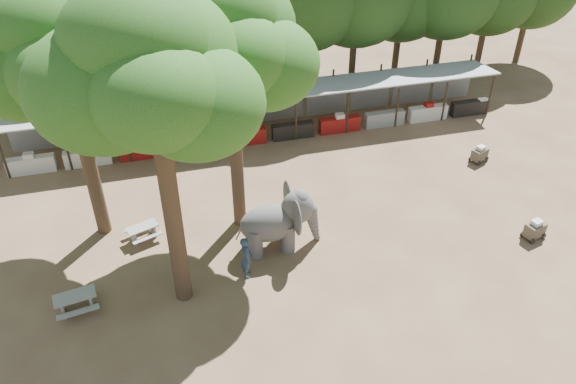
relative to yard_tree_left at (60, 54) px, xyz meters
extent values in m
plane|color=brown|center=(9.13, -7.19, -8.20)|extent=(100.00, 100.00, 0.00)
cube|color=gray|center=(9.13, 6.81, -5.70)|extent=(28.00, 2.99, 0.39)
cylinder|color=#2D2319|center=(-3.47, 5.46, -7.00)|extent=(0.12, 0.12, 2.40)
cylinder|color=#2D2319|center=(-3.47, 8.16, -6.80)|extent=(0.12, 0.12, 2.80)
cube|color=silver|center=(-3.47, 5.71, -7.75)|extent=(2.38, 0.50, 0.90)
cube|color=gray|center=(-3.47, 8.11, -7.20)|extent=(2.52, 0.12, 2.00)
cylinder|color=#2D2319|center=(-0.67, 5.46, -7.00)|extent=(0.12, 0.12, 2.40)
cylinder|color=#2D2319|center=(-0.67, 8.16, -6.80)|extent=(0.12, 0.12, 2.80)
cube|color=silver|center=(-0.67, 5.71, -7.75)|extent=(2.38, 0.50, 0.90)
cube|color=gray|center=(-0.67, 8.11, -7.20)|extent=(2.52, 0.12, 2.00)
cylinder|color=#2D2319|center=(2.13, 5.46, -7.00)|extent=(0.12, 0.12, 2.40)
cylinder|color=#2D2319|center=(2.13, 8.16, -6.80)|extent=(0.12, 0.12, 2.80)
cube|color=maroon|center=(2.13, 5.71, -7.75)|extent=(2.38, 0.50, 0.90)
cube|color=gray|center=(2.13, 8.11, -7.20)|extent=(2.52, 0.12, 2.00)
cylinder|color=#2D2319|center=(4.93, 5.46, -7.00)|extent=(0.12, 0.12, 2.40)
cylinder|color=#2D2319|center=(4.93, 8.16, -6.80)|extent=(0.12, 0.12, 2.80)
cube|color=black|center=(4.93, 5.71, -7.75)|extent=(2.38, 0.50, 0.90)
cube|color=gray|center=(4.93, 8.11, -7.20)|extent=(2.52, 0.12, 2.00)
cylinder|color=#2D2319|center=(7.73, 5.46, -7.00)|extent=(0.12, 0.12, 2.40)
cylinder|color=#2D2319|center=(7.73, 8.16, -6.80)|extent=(0.12, 0.12, 2.80)
cube|color=maroon|center=(7.73, 5.71, -7.75)|extent=(2.38, 0.50, 0.90)
cube|color=gray|center=(7.73, 8.11, -7.20)|extent=(2.52, 0.12, 2.00)
cylinder|color=#2D2319|center=(10.53, 5.46, -7.00)|extent=(0.12, 0.12, 2.40)
cylinder|color=#2D2319|center=(10.53, 8.16, -6.80)|extent=(0.12, 0.12, 2.80)
cube|color=black|center=(10.53, 5.71, -7.75)|extent=(2.38, 0.50, 0.90)
cube|color=gray|center=(10.53, 8.11, -7.20)|extent=(2.52, 0.12, 2.00)
cylinder|color=#2D2319|center=(13.33, 5.46, -7.00)|extent=(0.12, 0.12, 2.40)
cylinder|color=#2D2319|center=(13.33, 8.16, -6.80)|extent=(0.12, 0.12, 2.80)
cube|color=maroon|center=(13.33, 5.71, -7.75)|extent=(2.38, 0.50, 0.90)
cube|color=gray|center=(13.33, 8.11, -7.20)|extent=(2.52, 0.12, 2.00)
cylinder|color=#2D2319|center=(16.13, 5.46, -7.00)|extent=(0.12, 0.12, 2.40)
cylinder|color=#2D2319|center=(16.13, 8.16, -6.80)|extent=(0.12, 0.12, 2.80)
cube|color=gray|center=(16.13, 5.71, -7.75)|extent=(2.38, 0.50, 0.90)
cube|color=gray|center=(16.13, 8.11, -7.20)|extent=(2.52, 0.12, 2.00)
cylinder|color=#2D2319|center=(18.93, 5.46, -7.00)|extent=(0.12, 0.12, 2.40)
cylinder|color=#2D2319|center=(18.93, 8.16, -6.80)|extent=(0.12, 0.12, 2.80)
cube|color=silver|center=(18.93, 5.71, -7.75)|extent=(2.38, 0.50, 0.90)
cube|color=gray|center=(18.93, 8.11, -7.20)|extent=(2.52, 0.12, 2.00)
cylinder|color=#2D2319|center=(21.73, 5.46, -7.00)|extent=(0.12, 0.12, 2.40)
cylinder|color=#2D2319|center=(21.73, 8.16, -6.80)|extent=(0.12, 0.12, 2.80)
cube|color=black|center=(21.73, 5.71, -7.75)|extent=(2.38, 0.50, 0.90)
cube|color=gray|center=(21.73, 8.11, -7.20)|extent=(2.52, 0.12, 2.00)
cylinder|color=#332316|center=(0.13, -0.19, -3.60)|extent=(0.60, 0.60, 9.20)
cone|color=#332316|center=(0.13, -0.19, 1.00)|extent=(0.57, 0.57, 2.88)
ellipsoid|color=#154D0C|center=(-1.27, 0.11, -0.38)|extent=(4.80, 4.80, 3.94)
ellipsoid|color=#154D0C|center=(1.33, -0.79, -0.78)|extent=(4.20, 4.20, 3.44)
ellipsoid|color=#154D0C|center=(0.33, 0.91, 0.22)|extent=(5.20, 5.20, 4.26)
ellipsoid|color=#154D0C|center=(0.13, -1.49, -0.08)|extent=(3.80, 3.80, 3.12)
ellipsoid|color=#154D0C|center=(-0.17, 0.01, 1.02)|extent=(4.40, 4.40, 3.61)
cylinder|color=#332316|center=(3.13, -5.19, -3.00)|extent=(0.64, 0.64, 10.40)
cone|color=#332316|center=(3.13, -5.19, 2.20)|extent=(0.61, 0.61, 3.25)
ellipsoid|color=#154D0C|center=(1.73, -4.89, 0.64)|extent=(4.80, 4.80, 3.94)
ellipsoid|color=#154D0C|center=(4.33, -5.79, 0.24)|extent=(4.20, 4.20, 3.44)
ellipsoid|color=#154D0C|center=(3.33, -4.09, 1.24)|extent=(5.20, 5.20, 4.26)
ellipsoid|color=#154D0C|center=(3.13, -6.49, 0.94)|extent=(3.80, 3.80, 3.12)
ellipsoid|color=#154D0C|center=(2.83, -4.99, 2.04)|extent=(4.40, 4.40, 3.61)
cylinder|color=#332316|center=(6.13, -1.19, -3.40)|extent=(0.56, 0.56, 9.60)
cone|color=#332316|center=(6.13, -1.19, 1.40)|extent=(0.53, 0.53, 3.00)
ellipsoid|color=#154D0C|center=(4.73, -0.89, -0.04)|extent=(4.80, 4.80, 3.94)
ellipsoid|color=#154D0C|center=(7.33, -1.79, -0.44)|extent=(4.20, 4.20, 3.44)
ellipsoid|color=#154D0C|center=(6.33, -0.09, 0.56)|extent=(5.20, 5.20, 4.26)
ellipsoid|color=#154D0C|center=(6.13, -2.49, 0.26)|extent=(3.80, 3.80, 3.12)
ellipsoid|color=#154D0C|center=(5.83, -0.99, 1.36)|extent=(4.40, 4.40, 3.61)
cylinder|color=#332316|center=(-4.20, 11.81, -6.33)|extent=(0.44, 0.44, 3.74)
ellipsoid|color=black|center=(-4.20, 11.81, -2.68)|extent=(6.46, 5.95, 5.61)
cylinder|color=#332316|center=(-0.87, 11.81, -6.33)|extent=(0.44, 0.44, 3.74)
ellipsoid|color=black|center=(-0.87, 11.81, -2.68)|extent=(6.46, 5.95, 5.61)
cylinder|color=#332316|center=(2.47, 11.81, -6.33)|extent=(0.44, 0.44, 3.74)
ellipsoid|color=black|center=(2.47, 11.81, -2.68)|extent=(6.46, 5.95, 5.61)
cylinder|color=#332316|center=(5.80, 11.81, -6.33)|extent=(0.44, 0.44, 3.74)
ellipsoid|color=black|center=(5.80, 11.81, -2.68)|extent=(6.46, 5.95, 5.61)
cylinder|color=#332316|center=(9.13, 11.81, -6.33)|extent=(0.44, 0.44, 3.74)
ellipsoid|color=black|center=(9.13, 11.81, -2.68)|extent=(6.46, 5.95, 5.61)
cylinder|color=#332316|center=(12.47, 11.81, -6.33)|extent=(0.44, 0.44, 3.74)
ellipsoid|color=black|center=(12.47, 11.81, -2.68)|extent=(6.46, 5.95, 5.61)
cylinder|color=#332316|center=(15.80, 11.81, -6.33)|extent=(0.44, 0.44, 3.74)
ellipsoid|color=black|center=(15.80, 11.81, -2.68)|extent=(6.46, 5.95, 5.61)
cylinder|color=#332316|center=(19.13, 11.81, -6.33)|extent=(0.44, 0.44, 3.74)
cylinder|color=#332316|center=(22.47, 11.81, -6.33)|extent=(0.44, 0.44, 3.74)
cylinder|color=#332316|center=(25.80, 11.81, -6.33)|extent=(0.44, 0.44, 3.74)
cylinder|color=#332316|center=(29.13, 11.81, -6.33)|extent=(0.44, 0.44, 3.74)
ellipsoid|color=#494646|center=(7.05, -3.27, -6.86)|extent=(2.56, 1.50, 1.65)
cylinder|color=#494646|center=(6.34, -3.66, -7.51)|extent=(0.59, 0.59, 1.39)
cylinder|color=#494646|center=(6.34, -2.87, -7.51)|extent=(0.59, 0.59, 1.39)
cylinder|color=#494646|center=(7.75, -3.66, -7.51)|extent=(0.59, 0.59, 1.39)
cylinder|color=#494646|center=(7.75, -2.87, -7.51)|extent=(0.59, 0.59, 1.39)
ellipsoid|color=#494646|center=(8.26, -3.27, -6.28)|extent=(1.42, 1.14, 1.53)
ellipsoid|color=#494646|center=(8.02, -4.01, -6.24)|extent=(0.24, 1.26, 1.57)
ellipsoid|color=#494646|center=(8.03, -2.52, -6.24)|extent=(0.24, 1.26, 1.57)
cone|color=#494646|center=(9.01, -3.27, -7.33)|extent=(0.63, 0.63, 1.73)
imported|color=#26384C|center=(5.74, -4.70, -7.24)|extent=(0.59, 0.77, 1.92)
cube|color=gray|center=(-0.85, -4.90, -7.47)|extent=(1.62, 0.95, 0.06)
cube|color=gray|center=(-1.35, -4.99, -7.84)|extent=(0.20, 0.62, 0.71)
cube|color=gray|center=(-0.35, -4.82, -7.84)|extent=(0.20, 0.62, 0.71)
cube|color=gray|center=(-0.76, -5.46, -7.77)|extent=(1.55, 0.50, 0.05)
cube|color=gray|center=(-0.94, -4.35, -7.77)|extent=(1.55, 0.50, 0.05)
cube|color=gray|center=(1.81, -1.25, -7.55)|extent=(1.48, 1.05, 0.05)
cube|color=gray|center=(1.39, -1.40, -7.89)|extent=(0.27, 0.54, 0.63)
cube|color=gray|center=(2.23, -1.10, -7.89)|extent=(0.27, 0.54, 0.63)
cube|color=gray|center=(1.98, -1.71, -7.82)|extent=(1.34, 0.67, 0.04)
cube|color=gray|center=(1.64, -0.79, -7.82)|extent=(1.34, 0.67, 0.04)
cube|color=#3B3329|center=(18.42, -5.63, -7.76)|extent=(0.98, 0.73, 0.61)
cylinder|color=black|center=(18.16, -6.00, -8.07)|extent=(0.27, 0.12, 0.26)
cylinder|color=black|center=(18.83, -5.82, -8.07)|extent=(0.27, 0.12, 0.26)
cylinder|color=black|center=(18.01, -5.44, -8.07)|extent=(0.27, 0.12, 0.26)
cylinder|color=black|center=(18.69, -5.26, -8.07)|extent=(0.27, 0.12, 0.26)
cube|color=silver|center=(18.42, -5.63, -7.37)|extent=(0.51, 0.45, 0.22)
cube|color=#3B3329|center=(19.46, 0.70, -7.77)|extent=(0.99, 0.81, 0.60)
cylinder|color=black|center=(19.25, 0.30, -8.07)|extent=(0.26, 0.15, 0.26)
cylinder|color=black|center=(19.89, 0.57, -8.07)|extent=(0.26, 0.15, 0.26)
cylinder|color=black|center=(19.04, 0.83, -8.07)|extent=(0.26, 0.15, 0.26)
cylinder|color=black|center=(19.67, 1.09, -8.07)|extent=(0.26, 0.15, 0.26)
cube|color=silver|center=(19.46, 0.70, -7.39)|extent=(0.53, 0.48, 0.21)
camera|label=1|loc=(3.01, -21.31, 7.75)|focal=35.00mm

